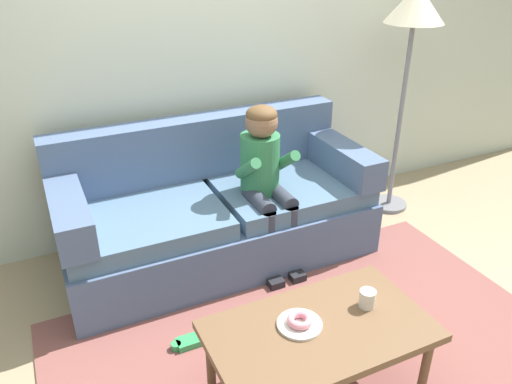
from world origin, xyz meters
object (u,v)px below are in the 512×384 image
Objects in this scene: donut at (300,320)px; floor_lamp at (414,21)px; couch at (216,212)px; toy_controller at (191,342)px; coffee_table at (319,335)px; person_child at (265,172)px; mug at (367,299)px.

floor_lamp is at bearing 39.38° from donut.
couch reaches higher than donut.
toy_controller is (-0.47, -0.79, -0.31)m from couch.
couch is 9.22× the size of toy_controller.
donut is (-0.08, 0.05, 0.08)m from coffee_table.
person_child is 9.18× the size of donut.
floor_lamp is (1.57, 0.04, 1.16)m from couch.
couch is 17.36× the size of donut.
couch is at bearing -178.54° from floor_lamp.
coffee_table is 0.94× the size of person_child.
toy_controller is (-0.45, 0.59, -0.37)m from coffee_table.
coffee_table is at bearing -90.96° from couch.
coffee_table is at bearing -34.37° from donut.
person_child is at bearing 75.78° from coffee_table.
donut is (-0.10, -1.33, 0.13)m from couch.
coffee_table reaches higher than toy_controller.
donut is 1.33× the size of mug.
mug is (-0.01, -1.14, -0.19)m from person_child.
toy_controller is at bearing 124.72° from donut.
toy_controller is at bearing -157.71° from floor_lamp.
floor_lamp is (1.59, 1.42, 1.10)m from coffee_table.
toy_controller is (-0.75, -0.59, -0.65)m from person_child.
floor_lamp reaches higher than couch.
mug is 0.40× the size of toy_controller.
coffee_table is (-0.02, -1.38, 0.05)m from couch.
floor_lamp is (2.04, 0.83, 1.47)m from toy_controller.
coffee_table is 0.12m from donut.
floor_lamp is (1.31, 1.39, 1.01)m from mug.
floor_lamp reaches higher than person_child.
person_child is at bearing 89.28° from mug.
donut is 0.07× the size of floor_lamp.
toy_controller is 2.65m from floor_lamp.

